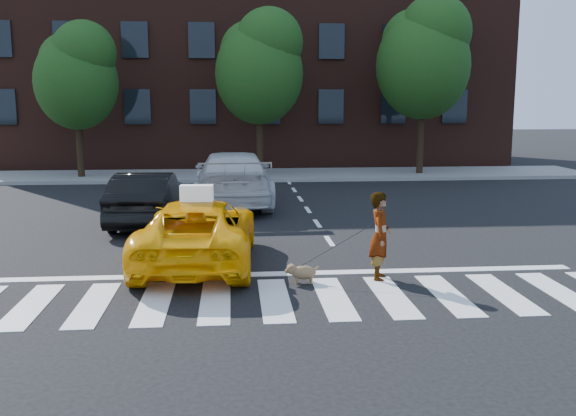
{
  "coord_description": "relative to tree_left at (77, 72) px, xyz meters",
  "views": [
    {
      "loc": [
        -0.68,
        -10.39,
        3.34
      ],
      "look_at": [
        0.46,
        2.75,
        1.1
      ],
      "focal_mm": 40.0,
      "sensor_mm": 36.0,
      "label": 1
    }
  ],
  "objects": [
    {
      "name": "ground",
      "position": [
        6.97,
        -17.0,
        -4.44
      ],
      "size": [
        120.0,
        120.0,
        0.0
      ],
      "primitive_type": "plane",
      "color": "black",
      "rests_on": "ground"
    },
    {
      "name": "crosswalk",
      "position": [
        6.97,
        -17.0,
        -4.43
      ],
      "size": [
        13.0,
        2.4,
        0.01
      ],
      "primitive_type": "cube",
      "color": "silver",
      "rests_on": "ground"
    },
    {
      "name": "stop_line",
      "position": [
        6.97,
        -15.4,
        -4.43
      ],
      "size": [
        12.0,
        0.3,
        0.01
      ],
      "primitive_type": "cube",
      "color": "silver",
      "rests_on": "ground"
    },
    {
      "name": "sidewalk_far",
      "position": [
        6.97,
        0.5,
        -4.37
      ],
      "size": [
        30.0,
        4.0,
        0.15
      ],
      "primitive_type": "cube",
      "color": "slate",
      "rests_on": "ground"
    },
    {
      "name": "building",
      "position": [
        6.97,
        8.0,
        1.56
      ],
      "size": [
        26.0,
        10.0,
        12.0
      ],
      "primitive_type": "cube",
      "color": "#3F1E16",
      "rests_on": "ground"
    },
    {
      "name": "tree_left",
      "position": [
        0.0,
        0.0,
        0.0
      ],
      "size": [
        3.39,
        3.38,
        6.5
      ],
      "color": "black",
      "rests_on": "ground"
    },
    {
      "name": "tree_mid",
      "position": [
        7.5,
        -0.0,
        0.41
      ],
      "size": [
        3.69,
        3.69,
        7.1
      ],
      "color": "black",
      "rests_on": "ground"
    },
    {
      "name": "tree_right",
      "position": [
        14.5,
        -0.0,
        0.82
      ],
      "size": [
        4.0,
        4.0,
        7.7
      ],
      "color": "black",
      "rests_on": "ground"
    },
    {
      "name": "taxi",
      "position": [
        5.57,
        -14.43,
        -3.77
      ],
      "size": [
        2.46,
        4.91,
        1.34
      ],
      "primitive_type": "imported",
      "rotation": [
        0.0,
        0.0,
        3.09
      ],
      "color": "#FAAC05",
      "rests_on": "ground"
    },
    {
      "name": "black_sedan",
      "position": [
        3.97,
        -10.0,
        -3.73
      ],
      "size": [
        1.68,
        4.34,
        1.41
      ],
      "primitive_type": "imported",
      "rotation": [
        0.0,
        0.0,
        3.1
      ],
      "color": "black",
      "rests_on": "ground"
    },
    {
      "name": "white_suv",
      "position": [
        6.3,
        -7.01,
        -3.58
      ],
      "size": [
        2.52,
        5.95,
        1.71
      ],
      "primitive_type": "imported",
      "rotation": [
        0.0,
        0.0,
        3.16
      ],
      "color": "silver",
      "rests_on": "ground"
    },
    {
      "name": "woman",
      "position": [
        9.01,
        -15.9,
        -3.61
      ],
      "size": [
        0.55,
        0.69,
        1.65
      ],
      "primitive_type": "imported",
      "rotation": [
        0.0,
        0.0,
        1.29
      ],
      "color": "#999999",
      "rests_on": "ground"
    },
    {
      "name": "dog",
      "position": [
        7.51,
        -16.05,
        -4.23
      ],
      "size": [
        0.64,
        0.24,
        0.36
      ],
      "rotation": [
        0.0,
        0.0,
        0.0
      ],
      "color": "#865E44",
      "rests_on": "ground"
    },
    {
      "name": "taxi_sign",
      "position": [
        5.57,
        -14.63,
        -2.95
      ],
      "size": [
        0.66,
        0.31,
        0.32
      ],
      "primitive_type": "cube",
      "rotation": [
        0.0,
        0.0,
        3.09
      ],
      "color": "white",
      "rests_on": "taxi"
    }
  ]
}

